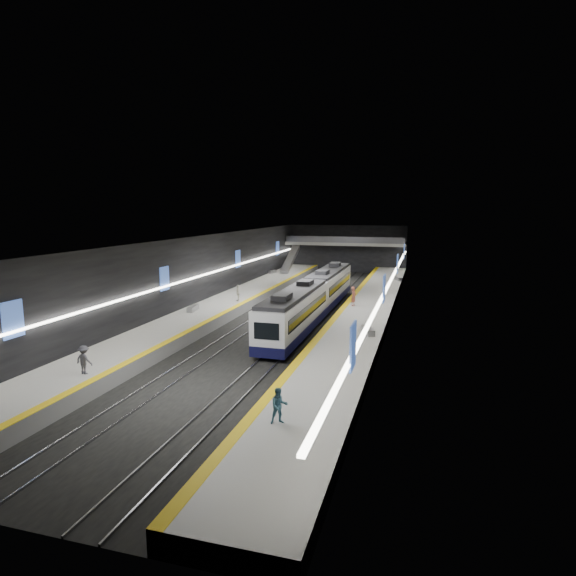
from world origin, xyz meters
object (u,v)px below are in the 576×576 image
(bench_left_far, at_px, (272,272))
(passenger_right_b, at_px, (279,406))
(passenger_left_b, at_px, (84,360))
(bench_left_near, at_px, (193,308))
(passenger_left_a, at_px, (238,293))
(bench_right_near, at_px, (368,331))
(train, at_px, (314,296))
(bench_right_far, at_px, (398,278))
(passenger_right_a, at_px, (354,296))
(escalator, at_px, (290,259))

(bench_left_far, relative_size, passenger_right_b, 1.04)
(passenger_right_b, bearing_deg, passenger_left_b, 136.96)
(bench_left_near, distance_m, passenger_left_a, 6.38)
(bench_right_near, distance_m, passenger_left_a, 18.00)
(train, distance_m, bench_right_far, 22.59)
(train, relative_size, bench_right_near, 14.52)
(bench_right_far, relative_size, passenger_right_b, 1.16)
(passenger_right_a, bearing_deg, passenger_right_b, -162.74)
(bench_left_near, height_order, passenger_right_a, passenger_right_a)
(train, distance_m, passenger_left_a, 8.75)
(bench_left_near, bearing_deg, train, 15.26)
(bench_right_far, xyz_separation_m, passenger_left_b, (-15.95, -44.26, 0.64))
(train, xyz_separation_m, escalator, (-10.00, 26.67, 0.70))
(passenger_left_a, height_order, passenger_left_b, passenger_left_a)
(passenger_right_b, bearing_deg, bench_right_far, 57.41)
(bench_right_near, height_order, bench_right_far, bench_right_near)
(train, relative_size, bench_left_far, 16.96)
(bench_right_near, bearing_deg, passenger_right_b, -119.04)
(escalator, xyz_separation_m, passenger_left_b, (1.05, -49.48, -1.02))
(train, height_order, bench_right_near, train)
(bench_right_far, bearing_deg, passenger_right_b, -115.18)
(bench_right_far, distance_m, passenger_right_a, 19.67)
(escalator, relative_size, passenger_right_b, 4.69)
(bench_right_near, height_order, passenger_left_a, passenger_left_a)
(bench_left_far, bearing_deg, train, -53.53)
(passenger_left_a, bearing_deg, escalator, 171.92)
(passenger_right_a, height_order, passenger_left_b, passenger_right_a)
(bench_left_far, distance_m, passenger_left_a, 22.63)
(bench_right_far, bearing_deg, bench_right_near, -113.12)
(passenger_right_a, bearing_deg, bench_right_far, 6.06)
(passenger_right_b, relative_size, passenger_left_b, 0.97)
(passenger_right_a, bearing_deg, passenger_left_b, 169.07)
(passenger_left_b, bearing_deg, escalator, -82.37)
(passenger_left_b, bearing_deg, passenger_right_b, 172.72)
(escalator, relative_size, bench_right_far, 4.04)
(escalator, xyz_separation_m, bench_right_near, (16.38, -35.31, -1.65))
(bench_right_far, xyz_separation_m, passenger_right_b, (-2.69, -47.49, 0.61))
(train, xyz_separation_m, passenger_left_a, (-8.66, 1.22, -0.31))
(passenger_left_b, bearing_deg, train, -105.01)
(passenger_left_b, bearing_deg, bench_right_near, -130.83)
(escalator, distance_m, bench_left_far, 4.03)
(bench_right_far, relative_size, passenger_left_a, 1.12)
(bench_left_far, xyz_separation_m, bench_right_far, (19.00, -2.14, 0.03))
(passenger_right_b, distance_m, passenger_left_b, 13.64)
(escalator, distance_m, passenger_left_a, 25.50)
(train, relative_size, passenger_left_b, 17.12)
(bench_left_near, xyz_separation_m, passenger_right_b, (15.32, -21.37, 0.60))
(passenger_right_a, height_order, passenger_left_a, passenger_right_a)
(bench_left_near, distance_m, passenger_left_b, 18.27)
(bench_right_near, height_order, passenger_right_b, passenger_right_b)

